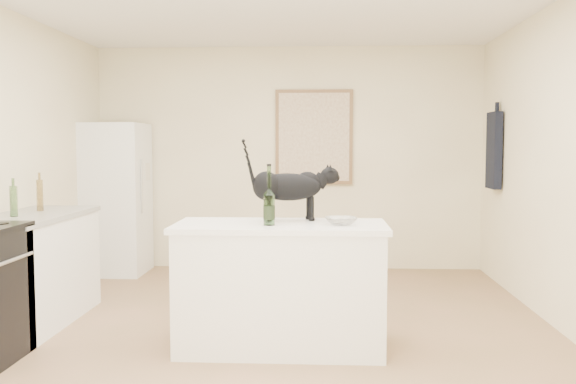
% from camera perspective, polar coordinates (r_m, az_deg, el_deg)
% --- Properties ---
extents(floor, '(5.50, 5.50, 0.00)m').
position_cam_1_polar(floor, '(4.81, -1.74, -13.28)').
color(floor, '#976D50').
rests_on(floor, ground).
extents(wall_back, '(4.50, 0.00, 4.50)m').
position_cam_1_polar(wall_back, '(7.33, 0.04, 3.10)').
color(wall_back, '#F7EEBF').
rests_on(wall_back, ground).
extents(wall_front, '(4.50, 0.00, 4.50)m').
position_cam_1_polar(wall_front, '(1.87, -8.90, -0.41)').
color(wall_front, '#F7EEBF').
rests_on(wall_front, ground).
extents(island_base, '(1.44, 0.67, 0.86)m').
position_cam_1_polar(island_base, '(4.50, -0.68, -8.85)').
color(island_base, white).
rests_on(island_base, floor).
extents(island_top, '(1.50, 0.70, 0.04)m').
position_cam_1_polar(island_top, '(4.42, -0.68, -3.15)').
color(island_top, white).
rests_on(island_top, island_base).
extents(left_cabinets, '(0.60, 1.40, 0.86)m').
position_cam_1_polar(left_cabinets, '(5.50, -22.32, -6.75)').
color(left_cabinets, white).
rests_on(left_cabinets, floor).
extents(left_countertop, '(0.62, 1.44, 0.04)m').
position_cam_1_polar(left_countertop, '(5.43, -22.45, -2.08)').
color(left_countertop, gray).
rests_on(left_countertop, left_cabinets).
extents(fridge, '(0.68, 0.68, 1.70)m').
position_cam_1_polar(fridge, '(7.33, -15.54, -0.59)').
color(fridge, white).
rests_on(fridge, floor).
extents(artwork_frame, '(0.90, 0.03, 1.10)m').
position_cam_1_polar(artwork_frame, '(7.29, 2.39, 5.05)').
color(artwork_frame, brown).
rests_on(artwork_frame, wall_back).
extents(artwork_canvas, '(0.82, 0.00, 1.02)m').
position_cam_1_polar(artwork_canvas, '(7.27, 2.39, 5.05)').
color(artwork_canvas, beige).
rests_on(artwork_canvas, wall_back).
extents(hanging_garment, '(0.08, 0.34, 0.80)m').
position_cam_1_polar(hanging_garment, '(6.86, 18.34, 3.63)').
color(hanging_garment, black).
rests_on(hanging_garment, wall_right).
extents(black_cat, '(0.66, 0.35, 0.44)m').
position_cam_1_polar(black_cat, '(4.55, -0.03, 0.14)').
color(black_cat, black).
rests_on(black_cat, island_top).
extents(wine_bottle, '(0.08, 0.08, 0.37)m').
position_cam_1_polar(wine_bottle, '(4.30, -1.74, -0.59)').
color(wine_bottle, '#265120').
rests_on(wine_bottle, island_top).
extents(glass_bowl, '(0.26, 0.26, 0.05)m').
position_cam_1_polar(glass_bowl, '(4.34, 4.86, -2.67)').
color(glass_bowl, white).
rests_on(glass_bowl, island_top).
extents(fridge_paper, '(0.02, 0.15, 0.20)m').
position_cam_1_polar(fridge_paper, '(7.32, -12.73, 1.83)').
color(fridge_paper, silver).
rests_on(fridge_paper, fridge).
extents(counter_bottle_cluster, '(0.08, 0.47, 0.26)m').
position_cam_1_polar(counter_bottle_cluster, '(5.45, -22.78, -0.53)').
color(counter_bottle_cluster, '#23561D').
rests_on(counter_bottle_cluster, left_countertop).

